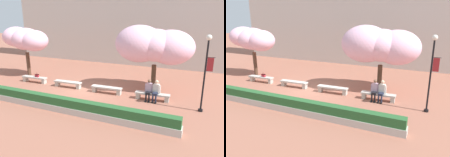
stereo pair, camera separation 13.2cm
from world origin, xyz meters
TOP-DOWN VIEW (x-y plane):
  - ground_plane at (0.00, 0.00)m, footprint 100.00×100.00m
  - building_facade at (0.00, 10.79)m, footprint 28.00×4.00m
  - stone_bench_west_end at (-4.60, 0.00)m, footprint 2.11×0.51m
  - stone_bench_near_west at (-1.53, 0.00)m, footprint 2.11×0.51m
  - stone_bench_center at (1.53, 0.00)m, footprint 2.11×0.51m
  - stone_bench_near_east at (4.60, 0.00)m, footprint 2.11×0.51m
  - person_seated_left at (4.38, -0.05)m, footprint 0.51×0.70m
  - person_seated_right at (4.82, -0.05)m, footprint 0.51×0.69m
  - handbag at (-4.33, -0.00)m, footprint 0.30×0.15m
  - cherry_tree_main at (4.11, 1.92)m, footprint 5.13×3.39m
  - cherry_tree_secondary at (-6.51, 1.42)m, footprint 3.96×2.46m
  - lamp_post_with_banner at (7.39, -0.54)m, footprint 0.54×0.28m
  - planter_hedge_foreground at (0.00, -3.55)m, footprint 13.55×0.50m

SIDE VIEW (x-z plane):
  - ground_plane at x=0.00m, z-range 0.00..0.00m
  - stone_bench_west_end at x=-4.60m, z-range 0.09..0.54m
  - stone_bench_near_west at x=-1.53m, z-range 0.09..0.54m
  - stone_bench_center at x=1.53m, z-range 0.09..0.54m
  - stone_bench_near_east at x=4.60m, z-range 0.09..0.54m
  - planter_hedge_foreground at x=0.00m, z-range -0.01..0.79m
  - handbag at x=-4.33m, z-range 0.41..0.75m
  - person_seated_left at x=4.38m, z-range 0.05..1.34m
  - person_seated_right at x=4.82m, z-range 0.05..1.34m
  - lamp_post_with_banner at x=7.39m, z-range 0.41..4.48m
  - cherry_tree_main at x=4.11m, z-range 0.88..5.28m
  - cherry_tree_secondary at x=-6.51m, z-range 1.06..5.16m
  - building_facade at x=0.00m, z-range 0.00..10.82m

